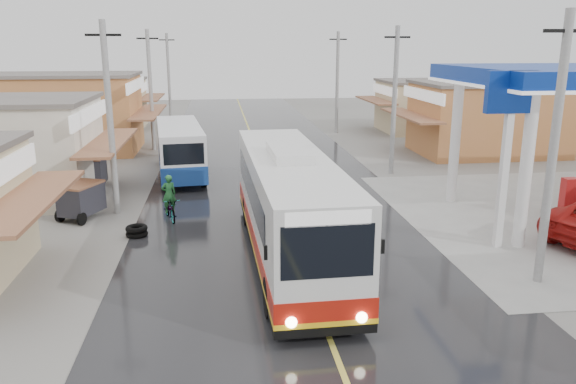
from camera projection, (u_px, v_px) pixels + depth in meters
name	position (u px, v px, depth m)	size (l,w,h in m)	color
ground	(312.00, 294.00, 16.36)	(120.00, 120.00, 0.00)	slate
road	(267.00, 177.00, 30.75)	(12.00, 90.00, 0.02)	black
centre_line	(267.00, 176.00, 30.75)	(0.15, 90.00, 0.01)	#D8CC4C
shopfronts_left	(36.00, 171.00, 32.08)	(11.00, 44.00, 5.20)	tan
shopfronts_right	(554.00, 182.00, 29.66)	(11.00, 44.00, 4.80)	beige
utility_poles_left	(139.00, 176.00, 30.88)	(1.60, 50.00, 8.00)	gray
utility_poles_right	(391.00, 173.00, 31.59)	(1.60, 36.00, 8.00)	gray
coach_bus	(289.00, 206.00, 18.74)	(2.98, 12.19, 3.79)	silver
second_bus	(180.00, 148.00, 30.75)	(3.18, 8.58, 2.78)	silver
cyclist	(170.00, 205.00, 23.01)	(1.11, 1.92, 1.96)	black
tricycle_near	(81.00, 199.00, 23.18)	(1.90, 2.30, 1.51)	#26262D
tricycle_far	(90.00, 171.00, 27.64)	(1.61, 2.31, 1.76)	#26262D
tyre_stack	(137.00, 231.00, 21.18)	(0.83, 0.83, 0.42)	black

